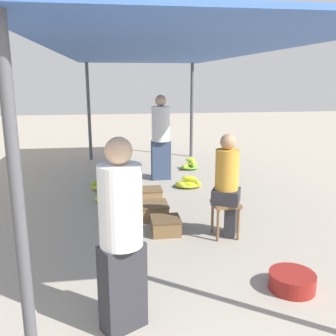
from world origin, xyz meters
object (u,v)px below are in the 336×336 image
Objects in this scene: stool at (225,209)px; crate_near at (152,211)px; vendor_seated at (228,184)px; banana_pile_right_1 at (188,184)px; shopper_walking_mid at (161,136)px; banana_pile_left_3 at (108,166)px; banana_pile_left_1 at (110,195)px; crate_mid at (166,226)px; vendor_foreground at (121,234)px; banana_pile_left_2 at (111,175)px; banana_pile_left_0 at (106,185)px; crate_far at (151,193)px; banana_pile_right_0 at (191,165)px; basin_black at (292,281)px.

crate_near is at bearing 137.21° from stool.
vendor_seated is 2.40m from banana_pile_right_1.
banana_pile_left_3 is at bearing 138.11° from shopper_walking_mid.
crate_mid is (0.75, -1.49, 0.01)m from banana_pile_left_1.
vendor_foreground is 3.17× the size of banana_pile_left_2.
vendor_seated is at bearing -64.94° from banana_pile_left_2.
shopper_walking_mid reaches higher than banana_pile_left_3.
banana_pile_left_2 is at bearing 147.70° from banana_pile_right_1.
shopper_walking_mid is at bearing 51.08° from banana_pile_left_1.
banana_pile_left_3 is 3.24m from crate_near.
vendor_foreground is 4.19m from banana_pile_left_0.
banana_pile_left_1 is 2.28m from banana_pile_left_3.
banana_pile_right_1 is 1.15× the size of crate_near.
banana_pile_left_0 is 1.56× the size of crate_far.
vendor_seated is 2.69× the size of banana_pile_left_1.
banana_pile_right_0 is at bearing 43.19° from shopper_walking_mid.
crate_near is (-0.86, -1.51, 0.05)m from banana_pile_right_1.
basin_black is at bearing -63.48° from banana_pile_left_0.
banana_pile_left_3 is at bearing 111.82° from vendor_seated.
basin_black is 0.75× the size of banana_pile_left_0.
stool is 0.27× the size of shopper_walking_mid.
banana_pile_left_2 is at bearing 103.62° from crate_mid.
banana_pile_right_0 is at bearing 76.60° from banana_pile_right_1.
vendor_seated is 2.58× the size of banana_pile_right_1.
banana_pile_right_1 is at bearing 70.67° from crate_mid.
banana_pile_left_0 is (-1.59, 2.43, -0.30)m from stool.
banana_pile_right_0 is at bearing 60.05° from crate_far.
banana_pile_left_1 is at bearing -157.42° from banana_pile_right_1.
crate_mid is (0.81, -3.77, 0.03)m from banana_pile_left_3.
shopper_walking_mid is at bearing 99.90° from basin_black.
banana_pile_left_1 is 0.71m from crate_far.
vendor_foreground is 2.23m from stool.
banana_pile_right_0 is at bearing 72.57° from vendor_foreground.
crate_far is at bearing 80.53° from vendor_foreground.
banana_pile_right_0 reaches higher than basin_black.
banana_pile_left_3 is (-0.06, 2.28, -0.02)m from banana_pile_left_1.
vendor_foreground reaches higher than banana_pile_right_1.
vendor_seated is at bearing -56.33° from banana_pile_left_0.
banana_pile_right_0 is at bearing 34.27° from banana_pile_left_0.
banana_pile_right_0 is (0.31, 3.72, -0.27)m from stool.
shopper_walking_mid is at bearing -41.89° from banana_pile_left_3.
vendor_foreground is at bearing -107.43° from banana_pile_right_0.
crate_mid is 0.23× the size of shopper_walking_mid.
vendor_seated reaches higher than crate_far.
crate_mid is (-0.76, 0.21, -0.27)m from stool.
crate_far is at bearing -145.49° from banana_pile_right_1.
shopper_walking_mid reaches higher than crate_mid.
basin_black is 3.53m from banana_pile_left_1.
shopper_walking_mid reaches higher than vendor_seated.
banana_pile_left_0 reaches higher than banana_pile_left_3.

